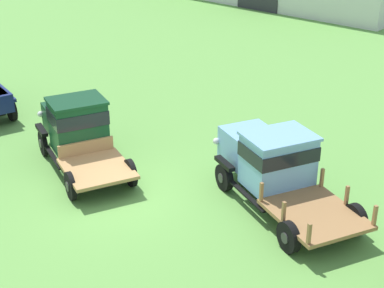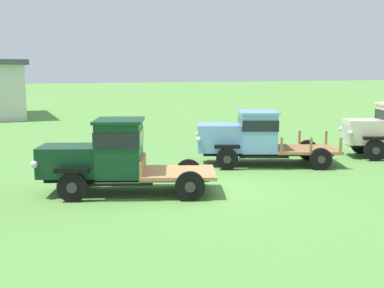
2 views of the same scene
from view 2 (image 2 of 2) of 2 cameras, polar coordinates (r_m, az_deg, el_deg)
The scene contains 3 objects.
ground_plane at distance 14.39m, azimuth 1.03°, elevation -5.37°, with size 240.00×240.00×0.00m, color #5B9342.
vintage_truck_second_in_line at distance 13.86m, azimuth -9.52°, elevation -1.29°, with size 5.28×3.33×2.14m.
vintage_truck_midrow_center at distance 18.03m, azimuth 6.96°, elevation 0.94°, with size 5.52×3.68×2.02m.
Camera 2 is at (-5.60, -12.78, 3.51)m, focal length 45.00 mm.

